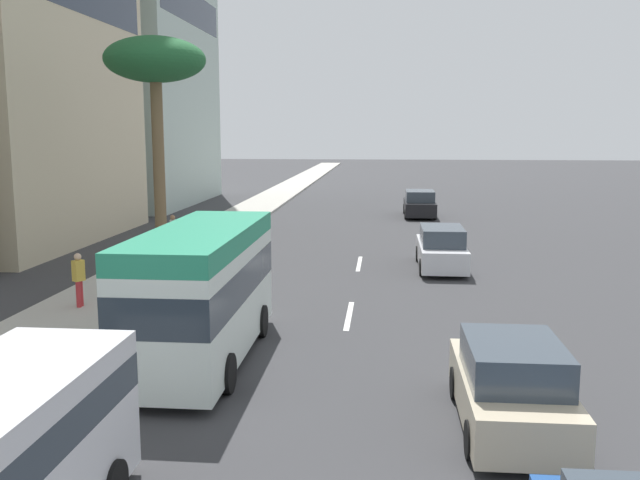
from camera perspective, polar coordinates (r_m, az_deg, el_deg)
The scene contains 11 objects.
ground_plane at distance 34.97m, azimuth 3.66°, elevation 0.12°, with size 198.00×198.00×0.00m, color #38383A.
sidewalk_right at distance 36.07m, azimuth -9.07°, elevation 0.42°, with size 162.00×3.19×0.15m, color #B2ADA3.
lane_stripe_mid at distance 20.45m, azimuth 2.41°, elevation -6.23°, with size 3.20×0.16×0.01m, color silver.
lane_stripe_far at distance 28.31m, azimuth 3.25°, elevation -1.96°, with size 3.20×0.16×0.01m, color silver.
minibus_lead at distance 16.39m, azimuth -9.64°, elevation -3.98°, with size 6.91×2.26×3.15m.
car_second at distance 44.31m, azimuth 8.20°, elevation 2.94°, with size 4.79×1.96×1.67m.
car_third at distance 27.57m, azimuth 9.96°, elevation -0.72°, with size 4.75×1.82×1.68m.
car_fourth at distance 13.25m, azimuth 15.45°, elevation -11.56°, with size 4.24×1.87×1.68m.
pedestrian_near_lamp at distance 30.70m, azimuth -12.00°, elevation 0.67°, with size 0.35×0.27×1.63m.
pedestrian_mid_block at distance 21.89m, azimuth -19.25°, elevation -2.93°, with size 0.39×0.35×1.63m.
palm_tree at distance 27.46m, azimuth -13.41°, elevation 13.77°, with size 3.79×3.79×8.72m.
Camera 1 is at (-3.05, -0.98, 5.36)m, focal length 38.87 mm.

